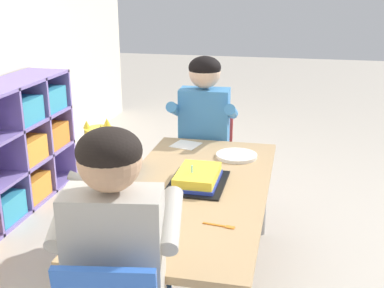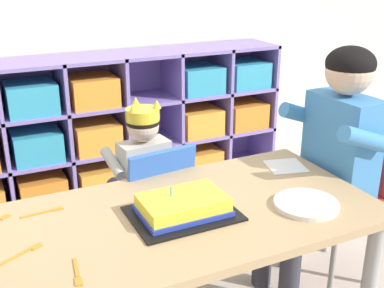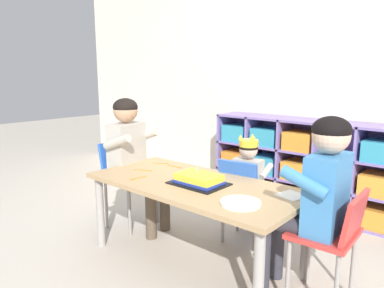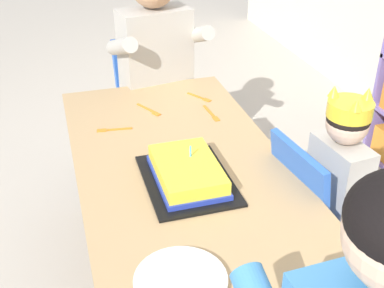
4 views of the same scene
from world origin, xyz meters
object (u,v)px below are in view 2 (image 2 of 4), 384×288
(birthday_cake_on_tray, at_px, (183,207))
(paper_plate_stack, at_px, (306,204))
(activity_table, at_px, (168,233))
(classroom_chair_blue, at_px, (153,204))
(classroom_chair_guest_side, at_px, (344,189))
(child_with_crown, at_px, (140,167))
(fork_scattered_mid_table, at_px, (24,252))
(fork_beside_plate_stack, at_px, (45,212))
(fork_near_child_seat, at_px, (77,274))
(guest_at_table_side, at_px, (330,146))

(birthday_cake_on_tray, height_order, paper_plate_stack, birthday_cake_on_tray)
(activity_table, bearing_deg, classroom_chair_blue, 75.87)
(classroom_chair_guest_side, bearing_deg, classroom_chair_blue, -115.03)
(child_with_crown, bearing_deg, fork_scattered_mid_table, 38.31)
(activity_table, relative_size, classroom_chair_guest_side, 2.19)
(activity_table, bearing_deg, fork_scattered_mid_table, -178.08)
(activity_table, bearing_deg, child_with_crown, 79.83)
(classroom_chair_blue, distance_m, fork_scattered_mid_table, 0.74)
(birthday_cake_on_tray, xyz_separation_m, fork_beside_plate_stack, (-0.41, 0.21, -0.03))
(fork_beside_plate_stack, bearing_deg, paper_plate_stack, 152.62)
(fork_beside_plate_stack, bearing_deg, fork_near_child_seat, 88.05)
(classroom_chair_guest_side, height_order, paper_plate_stack, classroom_chair_guest_side)
(classroom_chair_guest_side, height_order, fork_scattered_mid_table, classroom_chair_guest_side)
(birthday_cake_on_tray, bearing_deg, fork_beside_plate_stack, 152.27)
(classroom_chair_guest_side, bearing_deg, guest_at_table_side, -90.00)
(classroom_chair_blue, height_order, child_with_crown, child_with_crown)
(guest_at_table_side, bearing_deg, birthday_cake_on_tray, -83.40)
(classroom_chair_blue, distance_m, fork_beside_plate_stack, 0.54)
(classroom_chair_blue, bearing_deg, guest_at_table_side, 147.45)
(activity_table, relative_size, fork_scattered_mid_table, 11.05)
(fork_scattered_mid_table, bearing_deg, fork_near_child_seat, 96.56)
(classroom_chair_guest_side, bearing_deg, paper_plate_stack, -61.36)
(fork_beside_plate_stack, bearing_deg, guest_at_table_side, 170.59)
(child_with_crown, distance_m, fork_scattered_mid_table, 0.78)
(guest_at_table_side, height_order, fork_scattered_mid_table, guest_at_table_side)
(activity_table, distance_m, birthday_cake_on_tray, 0.10)
(guest_at_table_side, xyz_separation_m, birthday_cake_on_tray, (-0.71, -0.11, -0.06))
(activity_table, xyz_separation_m, birthday_cake_on_tray, (0.05, -0.01, 0.09))
(child_with_crown, bearing_deg, fork_near_child_seat, 52.16)
(classroom_chair_guest_side, relative_size, birthday_cake_on_tray, 1.88)
(fork_beside_plate_stack, bearing_deg, classroom_chair_guest_side, 171.26)
(classroom_chair_guest_side, distance_m, fork_near_child_seat, 1.25)
(paper_plate_stack, relative_size, fork_beside_plate_stack, 1.57)
(classroom_chair_blue, height_order, fork_scattered_mid_table, classroom_chair_blue)
(classroom_chair_guest_side, height_order, birthday_cake_on_tray, classroom_chair_guest_side)
(child_with_crown, bearing_deg, fork_beside_plate_stack, 29.50)
(classroom_chair_blue, xyz_separation_m, fork_scattered_mid_table, (-0.56, -0.44, 0.18))
(classroom_chair_blue, distance_m, child_with_crown, 0.17)
(classroom_chair_blue, bearing_deg, child_with_crown, -90.58)
(paper_plate_stack, bearing_deg, child_with_crown, 117.92)
(child_with_crown, relative_size, fork_scattered_mid_table, 6.26)
(child_with_crown, xyz_separation_m, birthday_cake_on_tray, (-0.05, -0.54, 0.08))
(activity_table, xyz_separation_m, fork_near_child_seat, (-0.34, -0.18, 0.07))
(guest_at_table_side, bearing_deg, activity_table, -84.72)
(classroom_chair_guest_side, xyz_separation_m, guest_at_table_side, (-0.11, -0.00, 0.22))
(paper_plate_stack, bearing_deg, guest_at_table_side, 38.78)
(classroom_chair_guest_side, bearing_deg, fork_scattered_mid_table, -87.17)
(guest_at_table_side, relative_size, paper_plate_stack, 4.68)
(paper_plate_stack, relative_size, fork_scattered_mid_table, 1.71)
(classroom_chair_guest_side, height_order, guest_at_table_side, guest_at_table_side)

